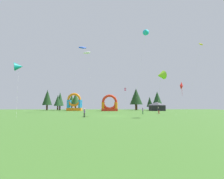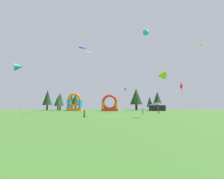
# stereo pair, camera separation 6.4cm
# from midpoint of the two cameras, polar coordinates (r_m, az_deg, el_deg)

# --- Properties ---
(ground_plane) EXTENTS (120.00, 120.00, 0.00)m
(ground_plane) POSITION_cam_midpoint_polar(r_m,az_deg,el_deg) (36.18, 0.40, -9.18)
(ground_plane) COLOR #3D6B28
(kite_cyan_delta) EXTENTS (4.02, 1.61, 20.44)m
(kite_cyan_delta) POSITION_cam_midpoint_polar(r_m,az_deg,el_deg) (41.69, 11.75, 19.22)
(kite_cyan_delta) COLOR #19B7CC
(kite_cyan_delta) RESTS_ON ground_plane
(kite_teal_delta) EXTENTS (2.80, 3.85, 11.59)m
(kite_teal_delta) POSITION_cam_midpoint_polar(r_m,az_deg,el_deg) (40.70, -29.70, 6.93)
(kite_teal_delta) COLOR #0C7F7A
(kite_teal_delta) RESTS_ON ground_plane
(kite_red_diamond) EXTENTS (2.36, 1.18, 7.70)m
(kite_red_diamond) POSITION_cam_midpoint_polar(r_m,az_deg,el_deg) (44.09, 23.25, 1.02)
(kite_red_diamond) COLOR red
(kite_red_diamond) RESTS_ON ground_plane
(kite_lime_delta) EXTENTS (2.29, 2.51, 9.11)m
(kite_lime_delta) POSITION_cam_midpoint_polar(r_m,az_deg,el_deg) (33.48, 16.61, 4.75)
(kite_lime_delta) COLOR #8CD826
(kite_lime_delta) RESTS_ON ground_plane
(kite_blue_parafoil) EXTENTS (6.82, 5.53, 23.76)m
(kite_blue_parafoil) POSITION_cam_midpoint_polar(r_m,az_deg,el_deg) (62.11, -10.15, 14.10)
(kite_blue_parafoil) COLOR blue
(kite_blue_parafoil) RESTS_ON ground_plane
(kite_white_parafoil) EXTENTS (4.34, 2.36, 21.27)m
(kite_white_parafoil) POSITION_cam_midpoint_polar(r_m,az_deg,el_deg) (59.33, -8.65, 12.51)
(kite_white_parafoil) COLOR white
(kite_white_parafoil) RESTS_ON ground_plane
(kite_yellow_parafoil) EXTENTS (8.59, 4.61, 21.83)m
(kite_yellow_parafoil) POSITION_cam_midpoint_polar(r_m,az_deg,el_deg) (60.39, 28.55, 13.60)
(kite_yellow_parafoil) COLOR yellow
(kite_yellow_parafoil) RESTS_ON ground_plane
(kite_pink_box) EXTENTS (0.54, 2.40, 7.94)m
(kite_pink_box) POSITION_cam_midpoint_polar(r_m,az_deg,el_deg) (53.01, 4.68, 0.08)
(kite_pink_box) COLOR #EA599E
(kite_pink_box) RESTS_ON ground_plane
(person_far_side) EXTENTS (0.38, 0.38, 1.70)m
(person_far_side) POSITION_cam_midpoint_polar(r_m,az_deg,el_deg) (32.63, -9.54, -7.72)
(person_far_side) COLOR black
(person_far_side) RESTS_ON ground_plane
(person_near_camera) EXTENTS (0.41, 0.41, 1.69)m
(person_near_camera) POSITION_cam_midpoint_polar(r_m,az_deg,el_deg) (43.63, 10.70, -7.13)
(person_near_camera) COLOR #33723F
(person_near_camera) RESTS_ON ground_plane
(person_midfield) EXTENTS (0.39, 0.39, 1.78)m
(person_midfield) POSITION_cam_midpoint_polar(r_m,az_deg,el_deg) (47.19, 15.98, -6.83)
(person_midfield) COLOR #B21E26
(person_midfield) RESTS_ON ground_plane
(inflatable_blue_arch) EXTENTS (6.50, 4.47, 6.70)m
(inflatable_blue_arch) POSITION_cam_midpoint_polar(r_m,az_deg,el_deg) (67.33, -0.81, -5.55)
(inflatable_blue_arch) COLOR red
(inflatable_blue_arch) RESTS_ON ground_plane
(inflatable_red_slide) EXTENTS (5.98, 4.28, 7.50)m
(inflatable_red_slide) POSITION_cam_midpoint_polar(r_m,az_deg,el_deg) (71.74, -12.89, -5.06)
(inflatable_red_slide) COLOR orange
(inflatable_red_slide) RESTS_ON ground_plane
(festival_tent) EXTENTS (5.92, 4.18, 3.68)m
(festival_tent) POSITION_cam_midpoint_polar(r_m,az_deg,el_deg) (72.13, 15.41, -5.69)
(festival_tent) COLOR black
(festival_tent) RESTS_ON ground_plane
(tree_row_0) EXTENTS (4.31, 4.31, 9.53)m
(tree_row_0) POSITION_cam_midpoint_polar(r_m,az_deg,el_deg) (82.15, -21.51, -2.61)
(tree_row_0) COLOR #4C331E
(tree_row_0) RESTS_ON ground_plane
(tree_row_1) EXTENTS (3.51, 3.51, 7.11)m
(tree_row_1) POSITION_cam_midpoint_polar(r_m,az_deg,el_deg) (81.48, -18.23, -3.68)
(tree_row_1) COLOR #4C331E
(tree_row_1) RESTS_ON ground_plane
(tree_row_2) EXTENTS (3.54, 3.54, 8.56)m
(tree_row_2) POSITION_cam_midpoint_polar(r_m,az_deg,el_deg) (84.10, -17.55, -3.09)
(tree_row_2) COLOR #4C331E
(tree_row_2) RESTS_ON ground_plane
(tree_row_3) EXTENTS (3.65, 3.65, 6.52)m
(tree_row_3) POSITION_cam_midpoint_polar(r_m,az_deg,el_deg) (82.21, -17.55, -3.91)
(tree_row_3) COLOR #4C331E
(tree_row_3) RESTS_ON ground_plane
(tree_row_4) EXTENTS (4.23, 4.23, 7.23)m
(tree_row_4) POSITION_cam_midpoint_polar(r_m,az_deg,el_deg) (81.66, -13.78, -3.77)
(tree_row_4) COLOR #4C331E
(tree_row_4) RESTS_ON ground_plane
(tree_row_5) EXTENTS (4.16, 4.16, 8.01)m
(tree_row_5) POSITION_cam_midpoint_polar(r_m,az_deg,el_deg) (78.18, -12.49, -3.22)
(tree_row_5) COLOR #4C331E
(tree_row_5) RESTS_ON ground_plane
(tree_row_6) EXTENTS (6.21, 6.21, 10.66)m
(tree_row_6) POSITION_cam_midpoint_polar(r_m,az_deg,el_deg) (82.18, 8.43, -2.44)
(tree_row_6) COLOR #4C331E
(tree_row_6) RESTS_ON ground_plane
(tree_row_7) EXTENTS (3.02, 3.02, 6.45)m
(tree_row_7) POSITION_cam_midpoint_polar(r_m,az_deg,el_deg) (81.96, 13.02, -4.19)
(tree_row_7) COLOR #4C331E
(tree_row_7) RESTS_ON ground_plane
(tree_row_8) EXTENTS (5.20, 5.20, 9.05)m
(tree_row_8) POSITION_cam_midpoint_polar(r_m,az_deg,el_deg) (82.52, 15.53, -3.20)
(tree_row_8) COLOR #4C331E
(tree_row_8) RESTS_ON ground_plane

